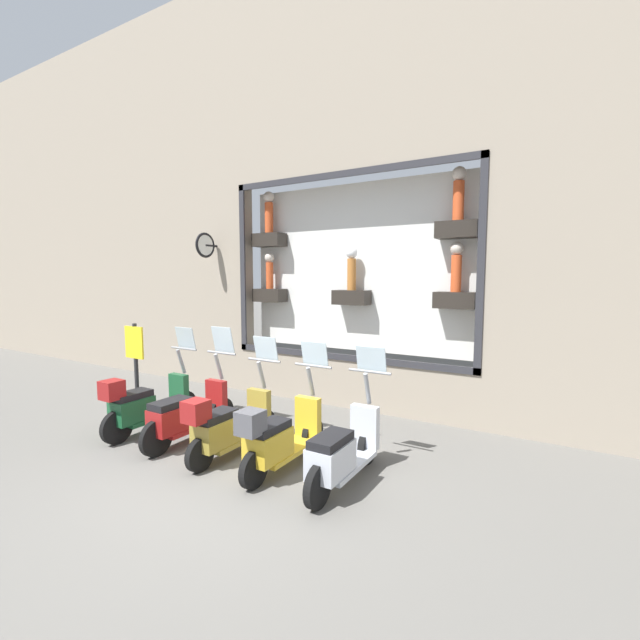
% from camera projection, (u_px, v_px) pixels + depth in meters
% --- Properties ---
extents(ground_plane, '(120.00, 120.00, 0.00)m').
position_uv_depth(ground_plane, '(217.00, 479.00, 5.31)').
color(ground_plane, '#66635E').
extents(building_facade, '(1.19, 36.00, 8.67)m').
position_uv_depth(building_facade, '(349.00, 174.00, 7.95)').
color(building_facade, gray).
rests_on(building_facade, ground_plane).
extents(scooter_silver_0, '(1.80, 0.60, 1.59)m').
position_uv_depth(scooter_silver_0, '(342.00, 452.00, 5.08)').
color(scooter_silver_0, black).
rests_on(scooter_silver_0, ground_plane).
extents(scooter_yellow_1, '(1.79, 0.60, 1.58)m').
position_uv_depth(scooter_yellow_1, '(279.00, 437.00, 5.47)').
color(scooter_yellow_1, black).
rests_on(scooter_yellow_1, ground_plane).
extents(scooter_olive_2, '(1.79, 0.60, 1.59)m').
position_uv_depth(scooter_olive_2, '(227.00, 425.00, 5.91)').
color(scooter_olive_2, black).
rests_on(scooter_olive_2, ground_plane).
extents(scooter_red_3, '(1.80, 0.60, 1.69)m').
position_uv_depth(scooter_red_3, '(186.00, 415.00, 6.42)').
color(scooter_red_3, black).
rests_on(scooter_red_3, ground_plane).
extents(scooter_green_4, '(1.80, 0.61, 1.63)m').
position_uv_depth(scooter_green_4, '(144.00, 405.00, 6.81)').
color(scooter_green_4, black).
rests_on(scooter_green_4, ground_plane).
extents(shop_sign_post, '(0.36, 0.45, 1.71)m').
position_uv_depth(shop_sign_post, '(136.00, 369.00, 7.36)').
color(shop_sign_post, '#232326').
rests_on(shop_sign_post, ground_plane).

